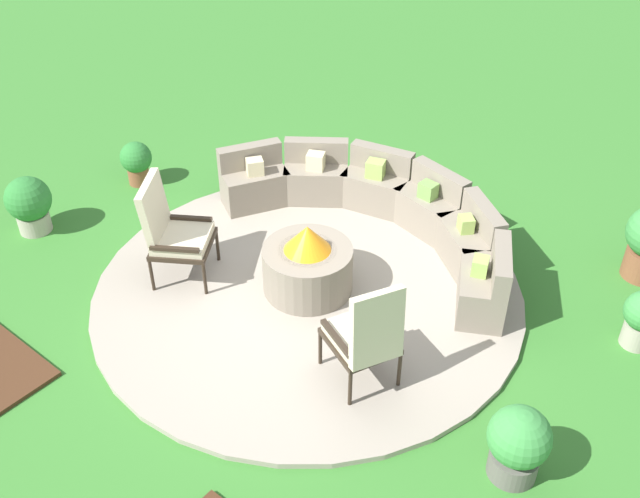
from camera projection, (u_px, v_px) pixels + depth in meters
ground_plane at (308, 292)px, 7.61m from camera, size 24.00×24.00×0.00m
patio_circle at (308, 290)px, 7.59m from camera, size 4.47×4.47×0.06m
fire_pit at (308, 264)px, 7.39m from camera, size 0.93×0.93×0.78m
curved_stone_bench at (383, 209)px, 8.23m from camera, size 3.86×1.63×0.73m
lounge_chair_front_left at (172, 230)px, 7.42m from camera, size 0.83×0.85×1.15m
lounge_chair_front_right at (366, 334)px, 6.18m from camera, size 0.78×0.74×1.13m
potted_plant_0 at (518, 443)px, 5.57m from camera, size 0.50×0.50×0.69m
potted_plant_2 at (136, 161)px, 9.20m from camera, size 0.40×0.40×0.58m
potted_plant_3 at (29, 203)px, 8.31m from camera, size 0.52×0.52×0.70m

